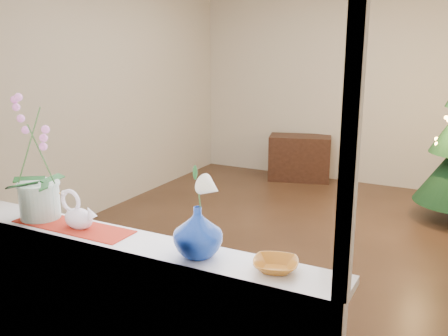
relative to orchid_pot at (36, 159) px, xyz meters
The scene contains 15 objects.
ground 2.75m from the orchid_pot, 75.07° to the left, with size 5.00×5.00×0.00m, color #352215.
wall_back 4.90m from the orchid_pot, 82.63° to the left, with size 4.50×0.10×2.70m, color beige.
wall_front 0.65m from the orchid_pot, 12.92° to the right, with size 4.50×0.10×2.70m, color beige.
wall_left 2.86m from the orchid_pot, 124.54° to the left, with size 0.10×5.00×2.70m, color beige.
window_apron 1.04m from the orchid_pot, ahead, with size 2.20×0.08×0.88m, color white.
windowsill 0.73m from the orchid_pot, ahead, with size 2.20×0.26×0.04m, color white.
window_frame 0.77m from the orchid_pot, 10.29° to the right, with size 2.22×0.06×1.60m, color white, non-canonical shape.
runner 0.42m from the orchid_pot, ahead, with size 0.70×0.20×0.01m, color maroon.
orchid_pot is the anchor object (origin of this frame).
swan 0.38m from the orchid_pot, ahead, with size 0.23×0.11×0.20m, color silver, non-canonical shape.
blue_vase 1.05m from the orchid_pot, ahead, with size 0.26×0.26×0.27m, color navy.
lily 1.03m from the orchid_pot, ahead, with size 0.15×0.09×0.20m, color silver, non-canonical shape.
paperweight 1.08m from the orchid_pot, ahead, with size 0.06×0.06×0.06m, color white.
amber_dish 1.43m from the orchid_pot, ahead, with size 0.17×0.17×0.04m, color #A56018.
side_table 4.70m from the orchid_pot, 90.95° to the left, with size 0.83×0.41×0.62m, color black.
Camera 1 is at (1.48, -4.20, 1.87)m, focal length 40.00 mm.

